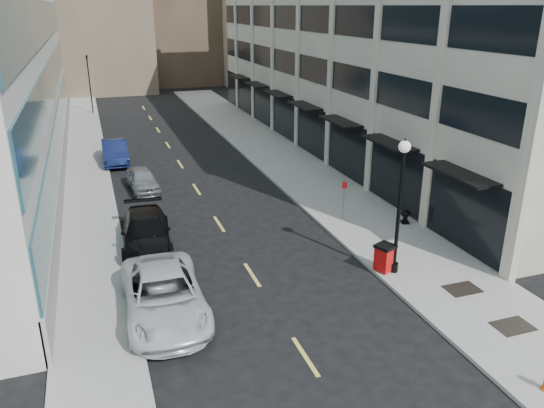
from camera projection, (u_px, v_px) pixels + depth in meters
ground at (331, 396)px, 15.76m from camera, size 160.00×160.00×0.00m
sidewalk_right at (306, 176)px, 35.72m from camera, size 5.00×80.00×0.15m
sidewalk_left at (88, 200)px, 31.45m from camera, size 3.00×80.00×0.15m
building_right at (386, 31)px, 41.66m from camera, size 15.30×46.50×18.25m
skyline_tan_far at (17, 5)px, 76.65m from camera, size 12.00×14.00×22.00m
skyline_stone at (253, 12)px, 76.15m from camera, size 10.00×14.00×20.00m
grate_mid at (513, 326)px, 18.91m from camera, size 1.40×1.00×0.01m
grate_far at (462, 289)px, 21.39m from camera, size 1.40×1.00×0.01m
road_centerline at (207, 205)px, 30.80m from camera, size 0.15×68.20×0.01m
traffic_signal at (87, 59)px, 54.55m from camera, size 0.66×0.66×6.98m
car_white_van at (164, 295)px, 19.54m from camera, size 2.99×6.26×1.72m
car_black_pickup at (146, 232)px, 25.10m from camera, size 2.69×5.74×1.62m
car_silver_sedan at (142, 179)px, 33.06m from camera, size 1.98×4.25×1.41m
car_blue_sedan at (115, 152)px, 38.81m from camera, size 1.81×5.08×1.67m
trash_bin at (385, 257)px, 22.65m from camera, size 0.99×0.99×1.22m
lamppost at (400, 196)px, 21.60m from camera, size 0.49×0.49×5.90m
sign_post at (344, 193)px, 27.97m from camera, size 0.25×0.11×2.21m
urn_planter at (405, 215)px, 27.73m from camera, size 0.53×0.53×0.73m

